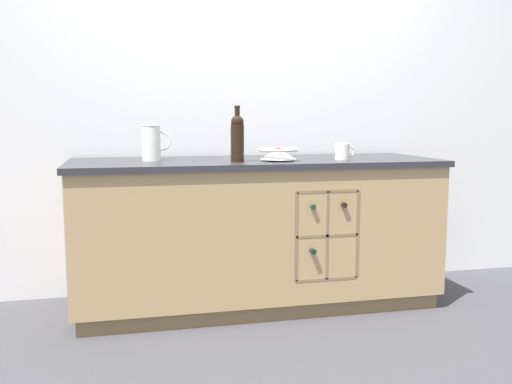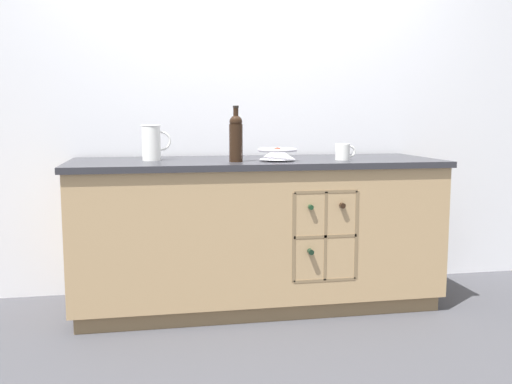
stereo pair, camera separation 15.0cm
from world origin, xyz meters
name	(u,v)px [view 1 (the left image)]	position (x,y,z in m)	size (l,w,h in m)	color
ground_plane	(256,303)	(0.00, 0.00, 0.00)	(14.00, 14.00, 0.00)	#424247
back_wall	(241,95)	(0.00, 0.42, 1.27)	(4.52, 0.06, 2.55)	white
kitchen_island	(256,232)	(0.00, 0.00, 0.45)	(2.16, 0.77, 0.88)	olive
fruit_bowl	(278,153)	(0.10, -0.14, 0.93)	(0.22, 0.22, 0.08)	silver
white_pitcher	(152,142)	(-0.60, 0.03, 0.99)	(0.17, 0.11, 0.20)	white
ceramic_mug	(343,152)	(0.49, -0.13, 0.93)	(0.12, 0.08, 0.09)	white
standing_wine_bottle	(237,137)	(-0.14, -0.15, 1.02)	(0.08, 0.08, 0.31)	black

